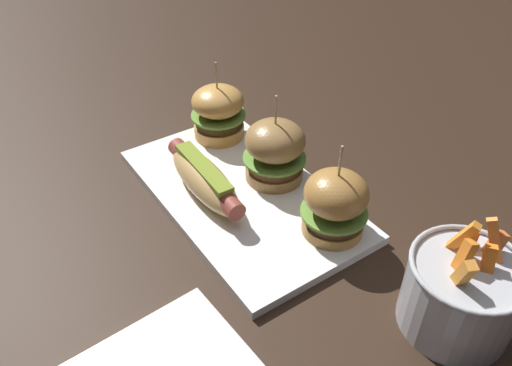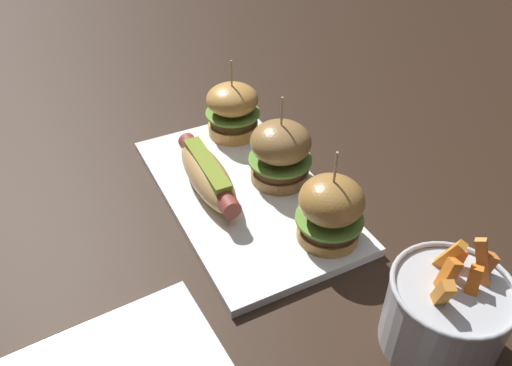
{
  "view_description": "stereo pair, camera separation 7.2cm",
  "coord_description": "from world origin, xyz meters",
  "px_view_note": "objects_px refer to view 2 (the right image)",
  "views": [
    {
      "loc": [
        0.5,
        -0.32,
        0.5
      ],
      "look_at": [
        0.04,
        0.0,
        0.05
      ],
      "focal_mm": 35.7,
      "sensor_mm": 36.0,
      "label": 1
    },
    {
      "loc": [
        0.54,
        -0.26,
        0.5
      ],
      "look_at": [
        0.04,
        0.0,
        0.05
      ],
      "focal_mm": 35.7,
      "sensor_mm": 36.0,
      "label": 2
    }
  ],
  "objects_px": {
    "slider_right": "(330,210)",
    "slider_center": "(280,151)",
    "platter_main": "(244,193)",
    "fries_bucket": "(445,313)",
    "slider_left": "(233,110)",
    "hot_dog": "(208,174)"
  },
  "relations": [
    {
      "from": "slider_left",
      "to": "fries_bucket",
      "type": "distance_m",
      "value": 0.48
    },
    {
      "from": "hot_dog",
      "to": "slider_right",
      "type": "height_order",
      "value": "slider_right"
    },
    {
      "from": "slider_right",
      "to": "slider_left",
      "type": "bearing_deg",
      "value": -179.05
    },
    {
      "from": "hot_dog",
      "to": "platter_main",
      "type": "bearing_deg",
      "value": 61.33
    },
    {
      "from": "slider_center",
      "to": "fries_bucket",
      "type": "distance_m",
      "value": 0.33
    },
    {
      "from": "hot_dog",
      "to": "slider_right",
      "type": "distance_m",
      "value": 0.2
    },
    {
      "from": "hot_dog",
      "to": "slider_left",
      "type": "distance_m",
      "value": 0.16
    },
    {
      "from": "slider_center",
      "to": "fries_bucket",
      "type": "xyz_separation_m",
      "value": [
        0.33,
        0.02,
        -0.01
      ]
    },
    {
      "from": "platter_main",
      "to": "slider_center",
      "type": "relative_size",
      "value": 2.78
    },
    {
      "from": "platter_main",
      "to": "slider_left",
      "type": "relative_size",
      "value": 2.89
    },
    {
      "from": "hot_dog",
      "to": "fries_bucket",
      "type": "distance_m",
      "value": 0.38
    },
    {
      "from": "fries_bucket",
      "to": "platter_main",
      "type": "bearing_deg",
      "value": -166.13
    },
    {
      "from": "slider_center",
      "to": "platter_main",
      "type": "bearing_deg",
      "value": -87.91
    },
    {
      "from": "platter_main",
      "to": "slider_center",
      "type": "xyz_separation_m",
      "value": [
        -0.0,
        0.06,
        0.06
      ]
    },
    {
      "from": "slider_left",
      "to": "fries_bucket",
      "type": "bearing_deg",
      "value": 3.52
    },
    {
      "from": "platter_main",
      "to": "slider_right",
      "type": "relative_size",
      "value": 2.83
    },
    {
      "from": "platter_main",
      "to": "fries_bucket",
      "type": "distance_m",
      "value": 0.34
    },
    {
      "from": "slider_right",
      "to": "slider_center",
      "type": "bearing_deg",
      "value": 178.26
    },
    {
      "from": "slider_right",
      "to": "fries_bucket",
      "type": "bearing_deg",
      "value": 7.52
    },
    {
      "from": "slider_center",
      "to": "fries_bucket",
      "type": "bearing_deg",
      "value": 3.5
    },
    {
      "from": "platter_main",
      "to": "fries_bucket",
      "type": "xyz_separation_m",
      "value": [
        0.33,
        0.08,
        0.04
      ]
    },
    {
      "from": "platter_main",
      "to": "hot_dog",
      "type": "relative_size",
      "value": 2.06
    }
  ]
}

